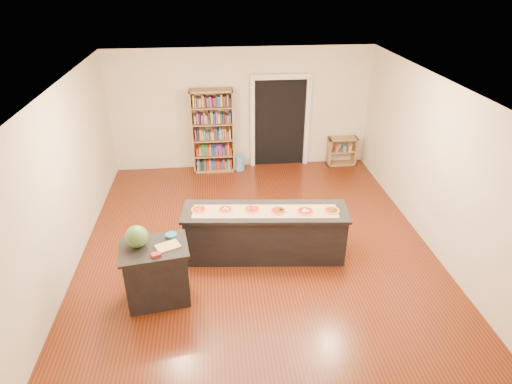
{
  "coord_description": "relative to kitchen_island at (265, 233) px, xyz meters",
  "views": [
    {
      "loc": [
        -0.64,
        -6.09,
        4.4
      ],
      "look_at": [
        0.0,
        0.2,
        1.0
      ],
      "focal_mm": 30.0,
      "sensor_mm": 36.0,
      "label": 1
    }
  ],
  "objects": [
    {
      "name": "cutting_board",
      "position": [
        -1.47,
        -0.92,
        0.49
      ],
      "size": [
        0.38,
        0.33,
        0.02
      ],
      "primitive_type": "cube",
      "rotation": [
        0.0,
        0.0,
        0.44
      ],
      "color": "tan",
      "rests_on": "side_counter"
    },
    {
      "name": "waste_bin",
      "position": [
        -0.2,
        3.45,
        -0.27
      ],
      "size": [
        0.25,
        0.25,
        0.36
      ],
      "primitive_type": "cylinder",
      "color": "#5B8DCB",
      "rests_on": "ground"
    },
    {
      "name": "package_teal",
      "position": [
        -1.44,
        -0.69,
        0.51
      ],
      "size": [
        0.16,
        0.16,
        0.06
      ],
      "primitive_type": "cylinder",
      "color": "#195966",
      "rests_on": "side_counter"
    },
    {
      "name": "doorway",
      "position": [
        0.8,
        3.68,
        0.76
      ],
      "size": [
        1.4,
        0.09,
        2.21
      ],
      "color": "black",
      "rests_on": "room"
    },
    {
      "name": "package_red",
      "position": [
        -1.61,
        -1.12,
        0.5
      ],
      "size": [
        0.15,
        0.12,
        0.04
      ],
      "primitive_type": "cube",
      "rotation": [
        0.0,
        0.0,
        0.34
      ],
      "color": "maroon",
      "rests_on": "side_counter"
    },
    {
      "name": "bookshelf",
      "position": [
        -0.79,
        3.5,
        0.53
      ],
      "size": [
        0.97,
        0.35,
        1.94
      ],
      "primitive_type": "cube",
      "color": "#9C774B",
      "rests_on": "ground"
    },
    {
      "name": "pizza_b",
      "position": [
        -0.63,
        0.09,
        0.45
      ],
      "size": [
        0.26,
        0.26,
        0.02
      ],
      "color": "tan",
      "rests_on": "kitchen_island"
    },
    {
      "name": "side_counter",
      "position": [
        -1.67,
        -0.89,
        0.02
      ],
      "size": [
        0.94,
        0.68,
        0.93
      ],
      "rotation": [
        0.0,
        0.0,
        0.15
      ],
      "color": "black",
      "rests_on": "ground"
    },
    {
      "name": "kitchen_island",
      "position": [
        0.0,
        0.0,
        0.0
      ],
      "size": [
        2.67,
        0.72,
        0.88
      ],
      "rotation": [
        0.0,
        0.0,
        -0.1
      ],
      "color": "black",
      "rests_on": "ground"
    },
    {
      "name": "room",
      "position": [
        -0.1,
        0.22,
        0.96
      ],
      "size": [
        6.0,
        7.0,
        2.8
      ],
      "color": "beige",
      "rests_on": "ground"
    },
    {
      "name": "watermelon",
      "position": [
        -1.88,
        -0.85,
        0.64
      ],
      "size": [
        0.31,
        0.31,
        0.31
      ],
      "primitive_type": "sphere",
      "color": "#144214",
      "rests_on": "side_counter"
    },
    {
      "name": "kraft_paper",
      "position": [
        -0.0,
        -0.03,
        0.44
      ],
      "size": [
        2.35,
        0.64,
        0.0
      ],
      "primitive_type": "cube",
      "rotation": [
        0.0,
        0.0,
        -0.1
      ],
      "color": "tan",
      "rests_on": "kitchen_island"
    },
    {
      "name": "pizza_a",
      "position": [
        -1.06,
        0.13,
        0.45
      ],
      "size": [
        0.25,
        0.25,
        0.02
      ],
      "color": "tan",
      "rests_on": "kitchen_island"
    },
    {
      "name": "pizza_f",
      "position": [
        1.06,
        -0.13,
        0.45
      ],
      "size": [
        0.25,
        0.25,
        0.02
      ],
      "color": "tan",
      "rests_on": "kitchen_island"
    },
    {
      "name": "pizza_e",
      "position": [
        0.63,
        -0.11,
        0.45
      ],
      "size": [
        0.31,
        0.31,
        0.02
      ],
      "color": "tan",
      "rests_on": "kitchen_island"
    },
    {
      "name": "pizza_d",
      "position": [
        0.21,
        -0.05,
        0.45
      ],
      "size": [
        0.27,
        0.27,
        0.02
      ],
      "color": "tan",
      "rests_on": "kitchen_island"
    },
    {
      "name": "pizza_c",
      "position": [
        -0.21,
        0.04,
        0.45
      ],
      "size": [
        0.27,
        0.27,
        0.02
      ],
      "color": "tan",
      "rests_on": "kitchen_island"
    },
    {
      "name": "low_shelf",
      "position": [
        2.32,
        3.52,
        -0.1
      ],
      "size": [
        0.69,
        0.3,
        0.69
      ],
      "primitive_type": "cube",
      "color": "#9C774B",
      "rests_on": "ground"
    }
  ]
}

